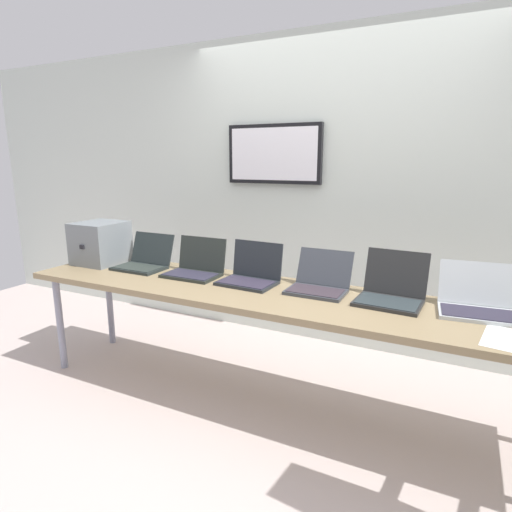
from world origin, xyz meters
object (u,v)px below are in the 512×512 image
Objects in this scene: laptop_station_0 at (144,260)px; laptop_station_3 at (319,282)px; laptop_station_5 at (477,302)px; laptop_station_2 at (251,274)px; laptop_station_1 at (195,267)px; workbench at (279,300)px; laptop_station_4 at (391,291)px; equipment_box at (101,243)px.

laptop_station_3 is (1.35, 0.03, -0.00)m from laptop_station_0.
laptop_station_5 is at bearing 0.44° from laptop_station_3.
laptop_station_1 is at bearing -179.56° from laptop_station_2.
laptop_station_4 is (0.63, 0.14, 0.11)m from workbench.
laptop_station_4 reaches higher than laptop_station_2.
laptop_station_2 is at bearing 154.49° from workbench.
laptop_station_3 is at bearing 37.06° from workbench.
laptop_station_5 reaches higher than workbench.
laptop_station_4 is 0.92× the size of laptop_station_5.
laptop_station_1 is 1.00× the size of laptop_station_2.
laptop_station_1 is 0.93× the size of laptop_station_5.
equipment_box is at bearing -178.62° from laptop_station_5.
laptop_station_1 is 0.89m from laptop_station_3.
laptop_station_4 is (0.89, 0.02, 0.00)m from laptop_station_2.
equipment_box is (-1.56, 0.09, 0.21)m from workbench.
laptop_station_3 is at bearing -179.56° from laptop_station_5.
workbench is 1.57m from equipment_box.
laptop_station_1 is at bearing -0.12° from laptop_station_0.
laptop_station_5 is (0.87, 0.01, 0.00)m from laptop_station_3.
workbench is at bearing -25.51° from laptop_station_2.
laptop_station_4 is (1.32, 0.02, 0.00)m from laptop_station_1.
laptop_station_0 is 0.90m from laptop_station_2.
equipment_box reaches higher than laptop_station_1.
laptop_station_5 is at bearing 1.53° from laptop_station_2.
equipment_box is at bearing -178.38° from laptop_station_1.
laptop_station_0 reaches higher than workbench.
laptop_station_3 is at bearing 178.21° from laptop_station_4.
workbench is 9.57× the size of laptop_station_0.
laptop_station_3 is at bearing 1.32° from laptop_station_0.
equipment_box is 0.89× the size of laptop_station_5.
workbench is at bearing -9.79° from laptop_station_1.
laptop_station_2 reaches higher than workbench.
workbench is 9.39× the size of laptop_station_2.
equipment_box is 0.97× the size of laptop_station_4.
laptop_station_1 reaches higher than laptop_station_3.
laptop_station_3 reaches higher than workbench.
laptop_station_3 is at bearing 1.85° from equipment_box.
equipment_box is at bearing -178.77° from laptop_station_2.
laptop_station_4 is at bearing 1.13° from equipment_box.
laptop_station_2 reaches higher than laptop_station_0.
laptop_station_0 is (0.40, 0.03, -0.10)m from equipment_box.
laptop_station_2 is 0.89m from laptop_station_4.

